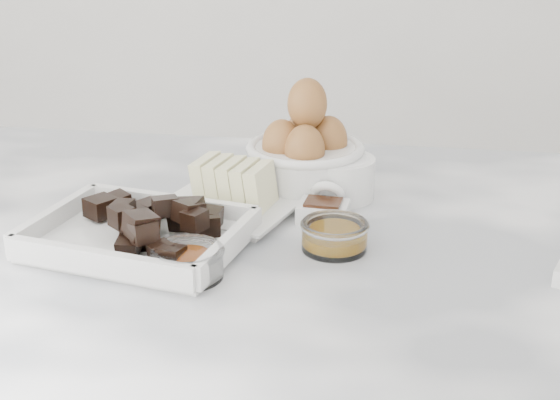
# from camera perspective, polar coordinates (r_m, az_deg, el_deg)

# --- Properties ---
(marble_slab) EXTENTS (1.20, 0.80, 0.04)m
(marble_slab) POSITION_cam_1_polar(r_m,az_deg,el_deg) (0.95, -1.49, -3.97)
(marble_slab) COLOR white
(marble_slab) RESTS_ON cabinet
(chocolate_dish) EXTENTS (0.27, 0.23, 0.06)m
(chocolate_dish) POSITION_cam_1_polar(r_m,az_deg,el_deg) (0.92, -10.35, -2.01)
(chocolate_dish) COLOR white
(chocolate_dish) RESTS_ON marble_slab
(butter_plate) EXTENTS (0.21, 0.21, 0.07)m
(butter_plate) POSITION_cam_1_polar(r_m,az_deg,el_deg) (1.01, -3.77, 0.54)
(butter_plate) COLOR white
(butter_plate) RESTS_ON marble_slab
(sugar_ramekin) EXTENTS (0.09, 0.09, 0.06)m
(sugar_ramekin) POSITION_cam_1_polar(r_m,az_deg,el_deg) (1.06, 4.41, 1.76)
(sugar_ramekin) COLOR white
(sugar_ramekin) RESTS_ON marble_slab
(egg_bowl) EXTENTS (0.16, 0.16, 0.16)m
(egg_bowl) POSITION_cam_1_polar(r_m,az_deg,el_deg) (1.08, 1.84, 3.38)
(egg_bowl) COLOR white
(egg_bowl) RESTS_ON marble_slab
(honey_bowl) EXTENTS (0.08, 0.08, 0.04)m
(honey_bowl) POSITION_cam_1_polar(r_m,az_deg,el_deg) (0.91, 4.01, -2.58)
(honey_bowl) COLOR white
(honey_bowl) RESTS_ON marble_slab
(zest_bowl) EXTENTS (0.08, 0.08, 0.03)m
(zest_bowl) POSITION_cam_1_polar(r_m,az_deg,el_deg) (0.85, -6.73, -4.46)
(zest_bowl) COLOR white
(zest_bowl) RESTS_ON marble_slab
(vanilla_spoon) EXTENTS (0.07, 0.08, 0.05)m
(vanilla_spoon) POSITION_cam_1_polar(r_m,az_deg,el_deg) (0.99, 3.26, -0.47)
(vanilla_spoon) COLOR white
(vanilla_spoon) RESTS_ON marble_slab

